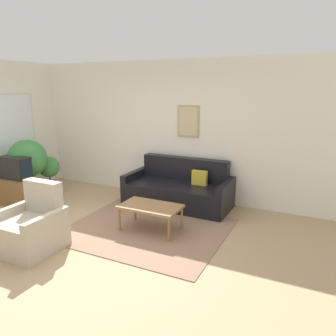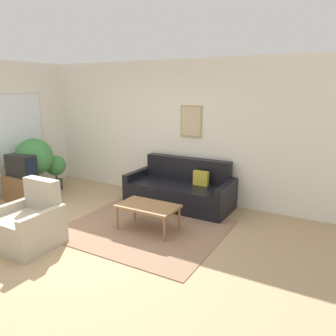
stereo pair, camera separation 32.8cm
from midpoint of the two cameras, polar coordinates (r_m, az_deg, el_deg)
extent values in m
plane|color=tan|center=(4.97, -17.00, -12.82)|extent=(16.00, 16.00, 0.00)
cube|color=#937056|center=(5.26, -5.58, -10.60)|extent=(2.42, 2.04, 0.01)
cube|color=white|center=(6.63, -2.42, 6.67)|extent=(8.00, 0.06, 2.70)
cube|color=tan|center=(6.31, 2.07, 8.13)|extent=(0.44, 0.03, 0.60)
cube|color=#CCB78E|center=(6.30, 2.01, 8.12)|extent=(0.38, 0.01, 0.54)
cube|color=beige|center=(7.53, -26.65, 5.93)|extent=(0.02, 1.12, 1.48)
cube|color=white|center=(7.53, -26.63, 5.93)|extent=(0.02, 1.04, 1.40)
cube|color=black|center=(6.17, 0.17, -4.68)|extent=(1.73, 0.90, 0.43)
cube|color=black|center=(6.35, 1.54, -0.07)|extent=(1.73, 0.20, 0.43)
cube|color=black|center=(6.58, -7.10, -2.95)|extent=(0.12, 0.90, 0.57)
cube|color=black|center=(5.83, 8.41, -5.24)|extent=(0.12, 0.90, 0.57)
cube|color=gold|center=(6.01, 3.97, -1.78)|extent=(0.28, 0.10, 0.28)
cube|color=olive|center=(5.08, -4.93, -6.75)|extent=(0.93, 0.54, 0.04)
cylinder|color=olive|center=(5.19, -10.28, -8.91)|extent=(0.04, 0.04, 0.38)
cylinder|color=olive|center=(4.78, -1.86, -10.78)|extent=(0.04, 0.04, 0.38)
cylinder|color=olive|center=(5.55, -7.45, -7.30)|extent=(0.04, 0.04, 0.38)
cylinder|color=olive|center=(5.16, 0.56, -8.85)|extent=(0.04, 0.04, 0.38)
cube|color=brown|center=(6.92, -25.96, -3.70)|extent=(0.72, 0.41, 0.52)
cube|color=black|center=(6.80, -26.38, 0.06)|extent=(0.59, 0.28, 0.42)
cube|color=#192333|center=(6.57, -24.75, -0.21)|extent=(0.01, 0.23, 0.32)
cube|color=#B2A893|center=(4.98, -24.74, -10.56)|extent=(0.59, 0.76, 0.46)
cube|color=#B2A893|center=(5.00, -22.63, -4.62)|extent=(0.59, 0.16, 0.46)
cube|color=#B2A893|center=(5.21, -27.21, -9.04)|extent=(0.09, 0.76, 0.58)
cube|color=#B2A893|center=(4.71, -22.14, -10.88)|extent=(0.09, 0.76, 0.58)
cylinder|color=#935638|center=(7.27, -23.96, -3.71)|extent=(0.31, 0.31, 0.27)
cylinder|color=#51381E|center=(7.21, -24.15, -1.84)|extent=(0.04, 0.04, 0.22)
sphere|color=#3D8442|center=(7.11, -24.49, 1.50)|extent=(0.75, 0.75, 0.75)
cylinder|color=#383D42|center=(7.55, -20.94, -3.00)|extent=(0.24, 0.24, 0.21)
cylinder|color=#51381E|center=(7.51, -21.06, -1.73)|extent=(0.04, 0.04, 0.13)
sphere|color=#3D8442|center=(7.45, -21.22, 0.16)|extent=(0.44, 0.44, 0.44)
camera|label=1|loc=(0.16, -91.69, -0.42)|focal=35.00mm
camera|label=2|loc=(0.16, 88.31, 0.42)|focal=35.00mm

